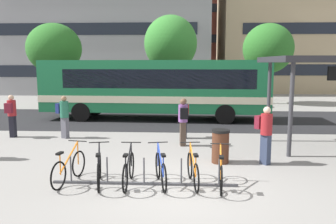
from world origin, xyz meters
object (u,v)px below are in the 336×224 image
Objects in this scene: commuter_black_pack_2 at (183,119)px; parked_bicycle_blue_3 at (161,170)px; parked_bicycle_orange_5 at (221,172)px; street_tree_0 at (268,49)px; trash_bin at (220,146)px; commuter_maroon_pack_0 at (12,113)px; commuter_navy_pack_1 at (64,114)px; street_tree_2 at (54,49)px; city_bus at (154,87)px; parked_bicycle_orange_0 at (69,168)px; commuter_maroon_pack_4 at (265,131)px; street_tree_1 at (171,44)px; parked_bicycle_orange_4 at (193,170)px; parked_bicycle_black_1 at (99,170)px; commuter_red_pack_5 at (184,115)px; parked_bicycle_black_2 at (129,170)px.

parked_bicycle_blue_3 is at bearing 163.20° from commuter_black_pack_2.
street_tree_0 is (5.19, 18.02, 3.76)m from parked_bicycle_orange_5.
commuter_maroon_pack_0 is at bearing 158.90° from trash_bin.
commuter_navy_pack_1 is 0.30× the size of street_tree_2.
parked_bicycle_blue_3 is 0.29× the size of street_tree_2.
commuter_navy_pack_1 is at bearing 59.73° from city_bus.
parked_bicycle_orange_0 is 3.81m from parked_bicycle_orange_5.
parked_bicycle_blue_3 is 1.64× the size of trash_bin.
trash_bin is (-1.32, 0.06, -0.50)m from commuter_maroon_pack_4.
commuter_navy_pack_1 is 0.99× the size of commuter_maroon_pack_4.
street_tree_1 reaches higher than trash_bin.
parked_bicycle_blue_3 is 0.28× the size of street_tree_0.
trash_bin is at bearing -80.92° from street_tree_1.
parked_bicycle_orange_0 is 3.13m from parked_bicycle_orange_4.
city_bus is at bearing 80.31° from commuter_navy_pack_1.
commuter_navy_pack_1 reaches higher than parked_bicycle_orange_0.
parked_bicycle_orange_0 is at bearing 82.13° from parked_bicycle_orange_4.
parked_bicycle_black_1 is 4.71m from commuter_black_pack_2.
parked_bicycle_orange_0 is at bearing -153.26° from trash_bin.
city_bus is at bearing 2.86° from parked_bicycle_orange_0.
parked_bicycle_orange_4 and parked_bicycle_orange_5 have the same top height.
commuter_maroon_pack_4 is at bearing 46.60° from commuter_red_pack_5.
city_bus is 7.03× the size of parked_bicycle_orange_5.
parked_bicycle_orange_4 is 7.31m from commuter_navy_pack_1.
street_tree_2 reaches higher than parked_bicycle_orange_5.
parked_bicycle_orange_4 is (0.80, 0.05, 0.00)m from parked_bicycle_blue_3.
parked_bicycle_black_2 is at bearing -139.61° from trash_bin.
parked_bicycle_orange_5 is 1.00× the size of commuter_navy_pack_1.
street_tree_2 is (-11.47, 12.97, 3.03)m from commuter_maroon_pack_4.
commuter_maroon_pack_0 reaches higher than parked_bicycle_orange_0.
parked_bicycle_orange_4 is 2.99m from commuter_maroon_pack_4.
parked_bicycle_black_2 is at bearing 85.33° from parked_bicycle_orange_4.
commuter_black_pack_2 is at bearing 16.89° from parked_bicycle_orange_5.
commuter_black_pack_2 reaches higher than parked_bicycle_black_1.
commuter_red_pack_5 reaches higher than parked_bicycle_blue_3.
parked_bicycle_black_1 is 0.73m from parked_bicycle_black_2.
city_bus is 7.42× the size of commuter_red_pack_5.
parked_bicycle_orange_4 is at bearing -126.87° from commuter_maroon_pack_0.
commuter_maroon_pack_4 is (2.99, 1.99, 0.63)m from parked_bicycle_blue_3.
street_tree_0 is (11.01, 12.74, 3.15)m from commuter_navy_pack_1.
commuter_black_pack_2 reaches higher than parked_bicycle_orange_0.
parked_bicycle_orange_5 is at bearing -74.92° from commuter_maroon_pack_4.
commuter_navy_pack_1 is at bearing -109.78° from street_tree_1.
commuter_navy_pack_1 is 8.01m from commuter_maroon_pack_4.
parked_bicycle_orange_5 is 5.64m from commuter_red_pack_5.
commuter_maroon_pack_4 is (4.52, 2.07, 0.63)m from parked_bicycle_black_1.
commuter_maroon_pack_0 reaches higher than trash_bin.
street_tree_2 reaches higher than parked_bicycle_black_1.
street_tree_0 is at bearing -33.90° from commuter_black_pack_2.
city_bus is 10.28m from parked_bicycle_black_2.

